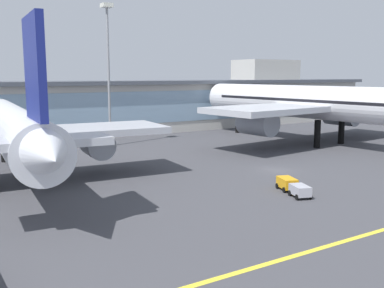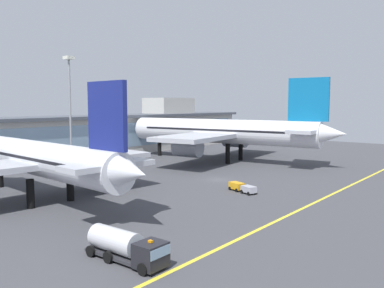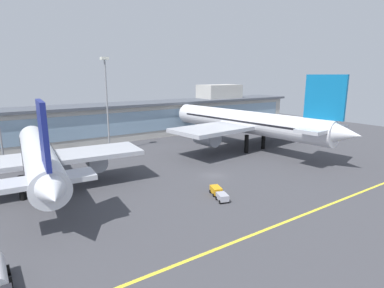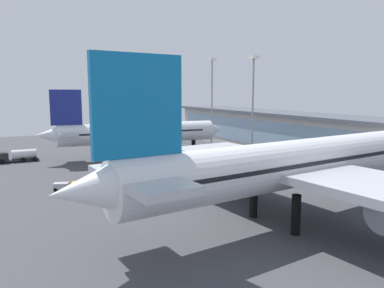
{
  "view_description": "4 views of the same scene",
  "coord_description": "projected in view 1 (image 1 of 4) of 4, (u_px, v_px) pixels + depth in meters",
  "views": [
    {
      "loc": [
        -40.69,
        -43.48,
        12.69
      ],
      "look_at": [
        -8.73,
        7.64,
        3.29
      ],
      "focal_mm": 41.61,
      "sensor_mm": 36.0,
      "label": 1
    },
    {
      "loc": [
        -64.16,
        -45.08,
        14.66
      ],
      "look_at": [
        5.21,
        10.59,
        5.89
      ],
      "focal_mm": 38.27,
      "sensor_mm": 36.0,
      "label": 2
    },
    {
      "loc": [
        -38.11,
        -47.93,
        20.36
      ],
      "look_at": [
        1.93,
        11.23,
        4.39
      ],
      "focal_mm": 28.88,
      "sensor_mm": 36.0,
      "label": 3
    },
    {
      "loc": [
        58.3,
        -18.69,
        16.98
      ],
      "look_at": [
        -4.39,
        12.59,
        6.93
      ],
      "focal_mm": 34.52,
      "sensor_mm": 36.0,
      "label": 4
    }
  ],
  "objects": [
    {
      "name": "terminal_building",
      "position": [
        138.0,
        104.0,
        99.5
      ],
      "size": [
        139.37,
        14.0,
        16.63
      ],
      "color": "beige",
      "rests_on": "ground"
    },
    {
      "name": "baggage_tug_near",
      "position": [
        293.0,
        186.0,
        47.95
      ],
      "size": [
        3.34,
        5.79,
        1.4
      ],
      "rotation": [
        0.0,
        0.0,
        1.25
      ],
      "color": "black",
      "rests_on": "ground"
    },
    {
      "name": "airliner_near_right",
      "position": [
        314.0,
        103.0,
        82.13
      ],
      "size": [
        46.07,
        61.53,
        20.5
      ],
      "rotation": [
        0.0,
        0.0,
        1.68
      ],
      "color": "black",
      "rests_on": "ground"
    },
    {
      "name": "apron_light_mast_centre",
      "position": [
        108.0,
        55.0,
        77.74
      ],
      "size": [
        1.8,
        1.8,
        24.85
      ],
      "color": "gray",
      "rests_on": "ground"
    },
    {
      "name": "ground_plane",
      "position": [
        277.0,
        170.0,
        59.69
      ],
      "size": [
        190.92,
        190.92,
        0.0
      ],
      "primitive_type": "plane",
      "color": "#424247"
    },
    {
      "name": "airliner_near_left",
      "position": [
        15.0,
        130.0,
        51.29
      ],
      "size": [
        36.53,
        48.2,
        17.36
      ],
      "rotation": [
        0.0,
        0.0,
        1.5
      ],
      "color": "black",
      "rests_on": "ground"
    }
  ]
}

